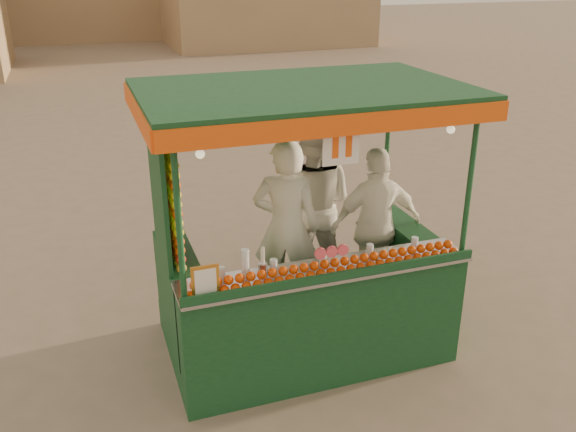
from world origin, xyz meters
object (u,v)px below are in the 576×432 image
object	(u,v)px
vendor_right	(376,225)
vendor_left	(286,228)
vendor_middle	(312,205)
juice_cart	(299,275)

from	to	relation	value
vendor_right	vendor_left	bearing A→B (deg)	1.53
vendor_left	vendor_middle	world-z (taller)	vendor_middle
vendor_left	vendor_middle	distance (m)	0.62
juice_cart	vendor_left	xyz separation A→B (m)	(-0.02, 0.33, 0.37)
juice_cart	vendor_left	distance (m)	0.50
vendor_middle	vendor_left	bearing A→B (deg)	73.70
vendor_left	vendor_right	world-z (taller)	vendor_left
juice_cart	vendor_left	size ratio (longest dim) A/B	1.60
juice_cart	vendor_right	distance (m)	1.04
juice_cart	vendor_middle	world-z (taller)	juice_cart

